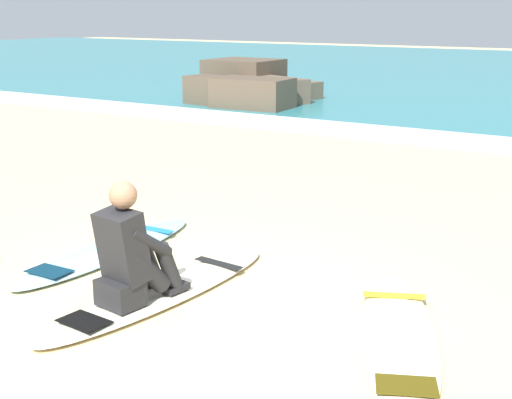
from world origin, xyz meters
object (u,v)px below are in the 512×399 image
surfboard_spare_near (109,250)px  surfboard_spare_far (399,336)px  surfer_seated (131,256)px  surfboard_main (163,292)px

surfboard_spare_near → surfboard_spare_far: size_ratio=1.02×
surfer_seated → surfboard_spare_far: size_ratio=0.41×
surfer_seated → surfboard_spare_far: surfer_seated is taller
surfer_seated → surfboard_spare_far: bearing=16.8°
surfboard_main → surfboard_spare_near: same height
surfboard_main → surfboard_spare_far: size_ratio=1.09×
surfer_seated → surfboard_spare_near: size_ratio=0.40×
surfboard_spare_far → surfboard_spare_near: bearing=175.0°
surfer_seated → surfboard_main: bearing=87.2°
surfer_seated → surfboard_spare_far: 2.05m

